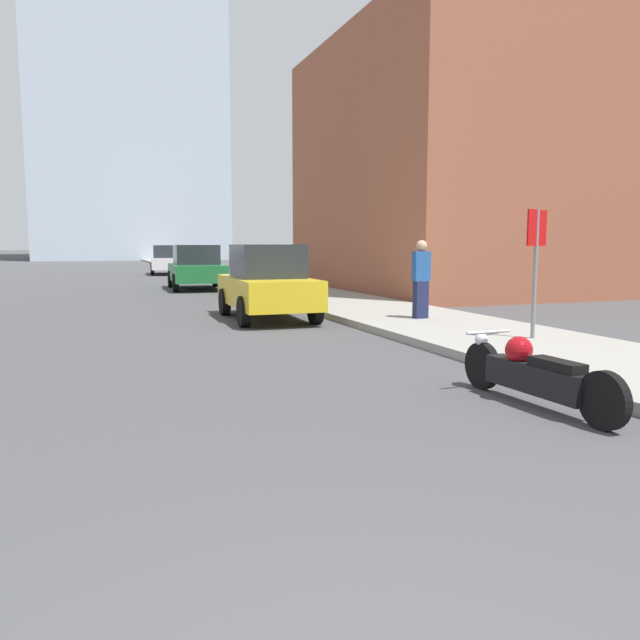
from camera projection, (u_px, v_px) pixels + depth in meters
The scene contains 8 objects.
sidewalk at pixel (199, 270), 41.15m from camera, with size 3.18×240.00×0.15m.
brick_storefront at pixel (478, 169), 23.86m from camera, with size 11.17×11.79×9.24m.
motorcycle at pixel (533, 373), 6.72m from camera, with size 0.62×2.40×0.73m.
parked_car_yellow at pixel (267, 283), 14.44m from camera, with size 1.88×3.85×1.74m.
parked_car_green at pixel (196, 267), 24.17m from camera, with size 2.17×4.26×1.72m.
parked_car_white at pixel (166, 260), 36.21m from camera, with size 2.10×4.49×1.69m.
stop_sign at pixel (536, 251), 10.47m from camera, with size 0.57×0.26×2.17m.
pedestrian at pixel (421, 278), 13.40m from camera, with size 0.36×0.24×1.68m.
Camera 1 is at (-0.82, -1.48, 1.74)m, focal length 35.00 mm.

